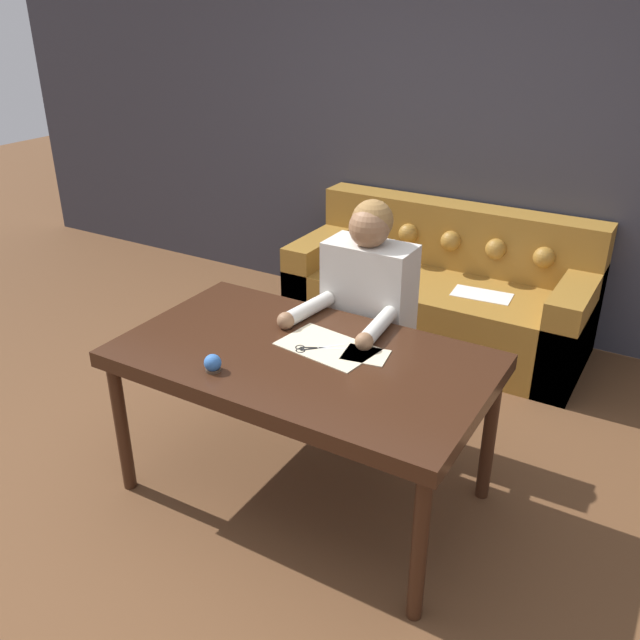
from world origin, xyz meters
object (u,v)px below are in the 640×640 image
dining_table (303,367)px  pin_cushion (213,364)px  couch (440,295)px  scissors (311,349)px  person (367,323)px

dining_table → pin_cushion: pin_cushion is taller
couch → scissors: 1.77m
dining_table → scissors: scissors is taller
couch → pin_cushion: 2.13m
pin_cushion → scissors: bearing=55.6°
dining_table → pin_cushion: bearing=-127.1°
person → pin_cushion: (-0.24, -0.89, 0.13)m
couch → person: size_ratio=1.52×
scissors → pin_cushion: size_ratio=2.79×
dining_table → scissors: size_ratio=7.81×
couch → person: (0.06, -1.19, 0.32)m
couch → scissors: (0.06, -1.72, 0.42)m
dining_table → person: person is taller
dining_table → scissors: (0.01, 0.05, 0.07)m
pin_cushion → dining_table: bearing=52.9°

